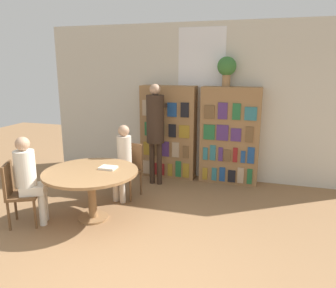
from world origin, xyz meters
The scene contains 11 objects.
wall_back centered at (0.00, 3.75, 1.51)m, with size 6.40×0.07×3.00m.
bookshelf_left centered at (-0.61, 3.55, 0.91)m, with size 1.09×0.34×1.83m.
bookshelf_right centered at (0.61, 3.55, 0.91)m, with size 1.09×0.34×1.83m.
flower_vase centered at (0.50, 3.56, 2.17)m, with size 0.34×0.34×0.54m.
reading_table centered at (-1.10, 1.38, 0.64)m, with size 1.36×1.36×0.74m.
chair_near_camera centered at (-2.01, 0.91, 0.51)m, with size 0.54×0.54×0.91m.
chair_left_side centered at (-0.95, 2.38, 0.51)m, with size 0.46×0.46×0.91m.
seated_reader_left centered at (-0.98, 2.20, 0.71)m, with size 0.28×0.37×1.26m.
seated_reader_right centered at (-1.85, 1.00, 0.73)m, with size 0.42×0.40×1.27m.
librarian_standing centered at (-0.70, 3.05, 1.17)m, with size 0.33×0.60×1.89m.
open_book_on_table centered at (-0.91, 1.54, 0.76)m, with size 0.24×0.18×0.03m.
Camera 1 is at (1.26, -2.55, 2.21)m, focal length 35.00 mm.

